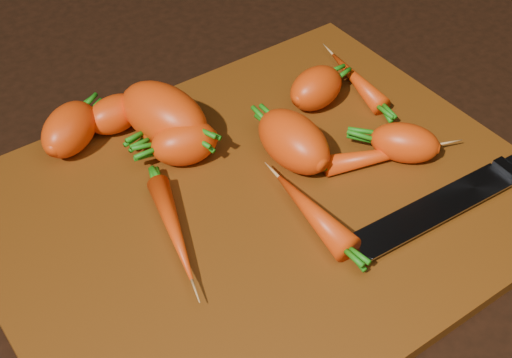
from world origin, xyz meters
TOP-DOWN VIEW (x-y plane):
  - ground at (0.00, 0.00)m, footprint 2.00×2.00m
  - cutting_board at (0.00, 0.00)m, footprint 0.50×0.40m
  - carrot_0 at (-0.11, 0.17)m, footprint 0.09×0.08m
  - carrot_1 at (-0.03, 0.09)m, footprint 0.07×0.06m
  - carrot_2 at (-0.03, 0.13)m, footprint 0.08×0.11m
  - carrot_3 at (0.05, 0.02)m, footprint 0.05×0.09m
  - carrot_4 at (-0.03, 0.13)m, footprint 0.07×0.06m
  - carrot_5 at (-0.06, 0.17)m, footprint 0.06×0.04m
  - carrot_6 at (0.15, -0.03)m, footprint 0.07×0.08m
  - carrot_7 at (0.19, 0.08)m, footprint 0.04×0.11m
  - carrot_8 at (0.12, -0.03)m, footprint 0.12×0.06m
  - carrot_9 at (0.02, -0.05)m, footprint 0.03×0.11m
  - carrot_10 at (0.13, 0.08)m, footprint 0.07×0.05m
  - carrot_11 at (-0.09, 0.01)m, footprint 0.05×0.12m
  - knife at (0.13, -0.11)m, footprint 0.29×0.04m

SIDE VIEW (x-z plane):
  - ground at x=0.00m, z-range -0.01..0.00m
  - cutting_board at x=0.00m, z-range 0.00..0.01m
  - knife at x=0.13m, z-range 0.01..0.03m
  - carrot_8 at x=0.12m, z-range 0.01..0.03m
  - carrot_11 at x=-0.09m, z-range 0.01..0.03m
  - carrot_7 at x=0.19m, z-range 0.01..0.03m
  - carrot_9 at x=0.02m, z-range 0.01..0.04m
  - carrot_5 at x=-0.06m, z-range 0.01..0.05m
  - carrot_6 at x=0.15m, z-range 0.01..0.05m
  - carrot_4 at x=-0.03m, z-range 0.01..0.05m
  - carrot_1 at x=-0.03m, z-range 0.01..0.06m
  - carrot_10 at x=0.13m, z-range 0.01..0.06m
  - carrot_0 at x=-0.11m, z-range 0.01..0.06m
  - carrot_3 at x=0.05m, z-range 0.01..0.06m
  - carrot_2 at x=-0.03m, z-range 0.01..0.07m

